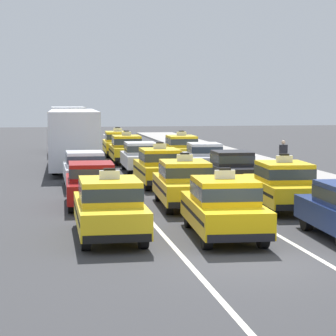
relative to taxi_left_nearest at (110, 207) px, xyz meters
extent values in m
plane|color=#353538|center=(3.13, -3.35, -0.88)|extent=(160.00, 160.00, 0.00)
cube|color=silver|center=(1.53, 16.65, -0.87)|extent=(0.14, 80.00, 0.01)
cube|color=silver|center=(4.73, 16.65, -0.87)|extent=(0.14, 80.00, 0.01)
cube|color=#9E9993|center=(10.33, 11.65, -0.80)|extent=(4.00, 90.00, 0.15)
cylinder|color=black|center=(-0.72, 1.59, -0.56)|extent=(0.25, 0.64, 0.64)
cylinder|color=black|center=(0.75, 1.57, -0.56)|extent=(0.25, 0.64, 0.64)
cylinder|color=black|center=(-0.75, -1.47, -0.56)|extent=(0.25, 0.64, 0.64)
cylinder|color=black|center=(0.72, -1.49, -0.56)|extent=(0.25, 0.64, 0.64)
cube|color=yellow|center=(0.00, 0.05, -0.21)|extent=(1.84, 4.52, 0.70)
cube|color=black|center=(0.00, 0.05, -0.16)|extent=(1.86, 4.16, 0.10)
cube|color=yellow|center=(0.00, -0.10, 0.46)|extent=(1.62, 2.11, 0.64)
cube|color=#2D3842|center=(0.00, -0.10, 0.46)|extent=(1.64, 2.13, 0.35)
cube|color=white|center=(0.00, -0.10, 0.90)|extent=(0.56, 0.13, 0.24)
cube|color=black|center=(0.00, -0.10, 1.05)|extent=(0.32, 0.11, 0.06)
cube|color=black|center=(0.02, 2.26, -0.46)|extent=(1.71, 0.16, 0.20)
cube|color=black|center=(-0.02, -2.16, -0.46)|extent=(1.71, 0.16, 0.20)
cylinder|color=black|center=(-0.79, 7.29, -0.56)|extent=(0.26, 0.65, 0.64)
cylinder|color=black|center=(0.65, 7.25, -0.56)|extent=(0.26, 0.65, 0.64)
cylinder|color=black|center=(-0.87, 4.45, -0.56)|extent=(0.26, 0.65, 0.64)
cylinder|color=black|center=(0.57, 4.41, -0.56)|extent=(0.26, 0.65, 0.64)
cube|color=maroon|center=(-0.11, 5.85, -0.23)|extent=(1.88, 4.35, 0.66)
cube|color=maroon|center=(-0.11, 5.75, 0.40)|extent=(1.61, 1.94, 0.60)
cube|color=#2D3842|center=(-0.11, 5.75, 0.40)|extent=(1.63, 1.96, 0.33)
cylinder|color=black|center=(-0.75, 12.57, -0.56)|extent=(0.24, 0.64, 0.64)
cylinder|color=black|center=(0.70, 12.57, -0.56)|extent=(0.24, 0.64, 0.64)
cylinder|color=black|center=(-0.73, 9.73, -0.56)|extent=(0.24, 0.64, 0.64)
cylinder|color=black|center=(0.71, 9.74, -0.56)|extent=(0.24, 0.64, 0.64)
cube|color=silver|center=(-0.02, 11.15, -0.23)|extent=(1.78, 4.31, 0.66)
cube|color=silver|center=(-0.02, 11.05, 0.40)|extent=(1.57, 1.91, 0.60)
cube|color=#2D3842|center=(-0.02, 11.05, 0.40)|extent=(1.59, 1.93, 0.33)
cylinder|color=black|center=(-1.01, 23.18, -0.56)|extent=(0.26, 0.65, 0.64)
cylinder|color=black|center=(0.99, 23.11, -0.56)|extent=(0.26, 0.65, 0.64)
cylinder|color=black|center=(-1.23, 16.46, -0.56)|extent=(0.26, 0.65, 0.64)
cylinder|color=black|center=(0.77, 16.40, -0.56)|extent=(0.26, 0.65, 0.64)
cube|color=silver|center=(-0.12, 19.79, 0.89)|extent=(2.86, 11.28, 2.90)
cube|color=#2D3842|center=(-0.12, 19.79, 1.14)|extent=(2.87, 10.83, 0.84)
cube|color=black|center=(0.06, 25.34, 2.09)|extent=(2.13, 0.15, 0.36)
cylinder|color=black|center=(-0.94, 32.69, -0.56)|extent=(0.25, 0.64, 0.64)
cylinder|color=black|center=(0.96, 32.67, -0.56)|extent=(0.25, 0.64, 0.64)
cylinder|color=black|center=(-0.98, 28.79, -0.56)|extent=(0.25, 0.64, 0.64)
cylinder|color=black|center=(0.92, 28.77, -0.56)|extent=(0.25, 0.64, 0.64)
cube|color=black|center=(0.02, 33.66, 0.49)|extent=(2.12, 2.22, 2.10)
cube|color=#2D3842|center=(0.03, 34.73, 0.79)|extent=(1.93, 0.08, 0.76)
cube|color=#B2B7C1|center=(-0.01, 30.40, 1.04)|extent=(2.35, 5.22, 2.70)
cylinder|color=black|center=(2.50, 1.16, -0.56)|extent=(0.28, 0.65, 0.64)
cylinder|color=black|center=(3.97, 1.07, -0.56)|extent=(0.28, 0.65, 0.64)
cylinder|color=black|center=(2.31, -1.90, -0.56)|extent=(0.28, 0.65, 0.64)
cylinder|color=black|center=(3.78, -1.99, -0.56)|extent=(0.28, 0.65, 0.64)
cube|color=yellow|center=(3.14, -0.41, -0.21)|extent=(2.07, 4.60, 0.70)
cube|color=black|center=(3.14, -0.41, -0.16)|extent=(2.07, 4.24, 0.10)
cube|color=yellow|center=(3.13, -0.56, 0.46)|extent=(1.72, 2.19, 0.64)
cube|color=#2D3842|center=(3.13, -0.56, 0.46)|extent=(1.74, 2.21, 0.35)
cube|color=white|center=(3.13, -0.56, 0.90)|extent=(0.57, 0.15, 0.24)
cube|color=black|center=(3.13, -0.56, 1.05)|extent=(0.33, 0.13, 0.06)
cube|color=black|center=(3.27, 1.79, -0.46)|extent=(1.72, 0.24, 0.20)
cube|color=black|center=(3.01, -2.62, -0.46)|extent=(1.72, 0.24, 0.20)
cylinder|color=black|center=(2.49, 6.63, -0.56)|extent=(0.27, 0.65, 0.64)
cylinder|color=black|center=(3.96, 6.55, -0.56)|extent=(0.27, 0.65, 0.64)
cylinder|color=black|center=(2.32, 3.58, -0.56)|extent=(0.27, 0.65, 0.64)
cylinder|color=black|center=(3.80, 3.50, -0.56)|extent=(0.27, 0.65, 0.64)
cube|color=yellow|center=(3.14, 5.07, -0.21)|extent=(2.04, 4.59, 0.70)
cube|color=black|center=(3.14, 5.07, -0.16)|extent=(2.04, 4.23, 0.10)
cube|color=yellow|center=(3.13, 4.92, 0.46)|extent=(1.71, 2.18, 0.64)
cube|color=#2D3842|center=(3.13, 4.92, 0.46)|extent=(1.73, 2.20, 0.35)
cube|color=white|center=(3.13, 4.92, 0.90)|extent=(0.57, 0.15, 0.24)
cube|color=black|center=(3.13, 4.92, 1.05)|extent=(0.33, 0.13, 0.06)
cube|color=black|center=(3.26, 7.27, -0.46)|extent=(1.72, 0.23, 0.20)
cube|color=black|center=(3.02, 2.86, -0.46)|extent=(1.72, 0.23, 0.20)
cylinder|color=black|center=(2.54, 12.66, -0.56)|extent=(0.25, 0.64, 0.64)
cylinder|color=black|center=(4.02, 12.64, -0.56)|extent=(0.25, 0.64, 0.64)
cylinder|color=black|center=(2.50, 9.60, -0.56)|extent=(0.25, 0.64, 0.64)
cylinder|color=black|center=(3.98, 9.58, -0.56)|extent=(0.25, 0.64, 0.64)
cube|color=yellow|center=(3.26, 11.12, -0.21)|extent=(1.87, 4.53, 0.70)
cube|color=black|center=(3.26, 11.12, -0.16)|extent=(1.88, 4.17, 0.10)
cube|color=yellow|center=(3.26, 10.97, 0.46)|extent=(1.63, 2.12, 0.64)
cube|color=#2D3842|center=(3.26, 10.97, 0.46)|extent=(1.65, 2.14, 0.35)
cube|color=white|center=(3.26, 10.97, 0.90)|extent=(0.56, 0.13, 0.24)
cube|color=black|center=(3.26, 10.97, 1.05)|extent=(0.32, 0.11, 0.06)
cube|color=black|center=(3.29, 13.33, -0.46)|extent=(1.71, 0.16, 0.20)
cube|color=black|center=(3.23, 8.91, -0.46)|extent=(1.71, 0.16, 0.20)
cylinder|color=black|center=(2.56, 18.53, -0.56)|extent=(0.25, 0.64, 0.64)
cylinder|color=black|center=(4.00, 18.50, -0.56)|extent=(0.25, 0.64, 0.64)
cylinder|color=black|center=(2.50, 15.69, -0.56)|extent=(0.25, 0.64, 0.64)
cylinder|color=black|center=(3.94, 15.66, -0.56)|extent=(0.25, 0.64, 0.64)
cube|color=silver|center=(3.25, 17.10, -0.23)|extent=(1.85, 4.34, 0.66)
cube|color=silver|center=(3.25, 17.00, 0.40)|extent=(1.60, 1.93, 0.60)
cube|color=#2D3842|center=(3.25, 17.00, 0.40)|extent=(1.62, 1.95, 0.33)
cylinder|color=black|center=(2.43, 23.91, -0.56)|extent=(0.26, 0.65, 0.64)
cylinder|color=black|center=(3.90, 23.87, -0.56)|extent=(0.26, 0.65, 0.64)
cylinder|color=black|center=(2.35, 20.85, -0.56)|extent=(0.26, 0.65, 0.64)
cylinder|color=black|center=(3.83, 20.81, -0.56)|extent=(0.26, 0.65, 0.64)
cube|color=yellow|center=(3.13, 22.36, -0.21)|extent=(1.91, 4.54, 0.70)
cube|color=black|center=(3.13, 22.36, -0.16)|extent=(1.92, 4.18, 0.10)
cube|color=yellow|center=(3.12, 22.21, 0.46)|extent=(1.65, 2.14, 0.64)
cube|color=#2D3842|center=(3.12, 22.21, 0.46)|extent=(1.67, 2.16, 0.35)
cube|color=white|center=(3.12, 22.21, 0.90)|extent=(0.56, 0.13, 0.24)
cube|color=black|center=(3.12, 22.21, 1.05)|extent=(0.32, 0.12, 0.06)
cube|color=black|center=(3.18, 24.57, -0.46)|extent=(1.71, 0.18, 0.20)
cube|color=black|center=(3.07, 20.15, -0.46)|extent=(1.71, 0.18, 0.20)
cylinder|color=black|center=(2.48, 29.09, -0.56)|extent=(0.26, 0.65, 0.64)
cylinder|color=black|center=(3.95, 29.04, -0.56)|extent=(0.26, 0.65, 0.64)
cylinder|color=black|center=(2.38, 26.03, -0.56)|extent=(0.26, 0.65, 0.64)
cylinder|color=black|center=(3.85, 25.98, -0.56)|extent=(0.26, 0.65, 0.64)
cube|color=yellow|center=(3.16, 27.53, -0.21)|extent=(1.95, 4.56, 0.70)
cube|color=black|center=(3.16, 27.53, -0.16)|extent=(1.95, 4.20, 0.10)
cube|color=yellow|center=(3.16, 27.38, 0.46)|extent=(1.67, 2.15, 0.64)
cube|color=#2D3842|center=(3.16, 27.38, 0.46)|extent=(1.69, 2.17, 0.35)
cube|color=white|center=(3.16, 27.38, 0.90)|extent=(0.56, 0.14, 0.24)
cube|color=black|center=(3.16, 27.38, 1.05)|extent=(0.32, 0.12, 0.06)
cube|color=black|center=(3.23, 29.74, -0.46)|extent=(1.71, 0.20, 0.20)
cube|color=black|center=(3.09, 25.33, -0.46)|extent=(1.71, 0.20, 0.20)
cylinder|color=black|center=(5.79, 0.08, -0.56)|extent=(0.27, 0.65, 0.64)
cylinder|color=black|center=(5.79, 5.53, -0.56)|extent=(0.28, 0.65, 0.64)
cylinder|color=black|center=(7.26, 5.43, -0.56)|extent=(0.28, 0.65, 0.64)
cylinder|color=black|center=(5.59, 2.47, -0.56)|extent=(0.28, 0.65, 0.64)
cylinder|color=black|center=(7.06, 2.38, -0.56)|extent=(0.28, 0.65, 0.64)
cube|color=yellow|center=(6.42, 3.95, -0.21)|extent=(2.08, 4.61, 0.70)
cube|color=black|center=(6.42, 3.95, -0.16)|extent=(2.08, 4.25, 0.10)
cube|color=yellow|center=(6.41, 3.80, 0.46)|extent=(1.73, 2.20, 0.64)
cube|color=#2D3842|center=(6.41, 3.80, 0.46)|extent=(1.75, 2.22, 0.35)
cube|color=white|center=(6.41, 3.80, 0.90)|extent=(0.57, 0.16, 0.24)
cube|color=black|center=(6.41, 3.80, 1.05)|extent=(0.33, 0.13, 0.06)
cube|color=black|center=(6.57, 6.16, -0.46)|extent=(1.72, 0.25, 0.20)
cube|color=black|center=(6.28, 1.75, -0.46)|extent=(1.72, 0.25, 0.20)
cylinder|color=black|center=(5.66, 11.70, -0.56)|extent=(0.27, 0.65, 0.64)
cylinder|color=black|center=(7.10, 11.64, -0.56)|extent=(0.27, 0.65, 0.64)
cylinder|color=black|center=(5.53, 8.87, -0.56)|extent=(0.27, 0.65, 0.64)
cylinder|color=black|center=(6.97, 8.80, -0.56)|extent=(0.27, 0.65, 0.64)
cube|color=black|center=(6.31, 10.25, -0.23)|extent=(1.95, 4.37, 0.66)
cube|color=black|center=(6.31, 10.15, 0.40)|extent=(1.64, 1.97, 0.60)
cube|color=#2D3842|center=(6.31, 10.15, 0.40)|extent=(1.66, 1.99, 0.33)
cylinder|color=black|center=(5.77, 17.29, -0.56)|extent=(0.28, 0.65, 0.64)
cylinder|color=black|center=(7.21, 17.19, -0.56)|extent=(0.28, 0.65, 0.64)
cylinder|color=black|center=(5.58, 14.46, -0.56)|extent=(0.28, 0.65, 0.64)
cylinder|color=black|center=(7.02, 14.36, -0.56)|extent=(0.28, 0.65, 0.64)
cube|color=silver|center=(6.39, 15.82, -0.23)|extent=(2.05, 4.41, 0.66)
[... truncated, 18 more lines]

